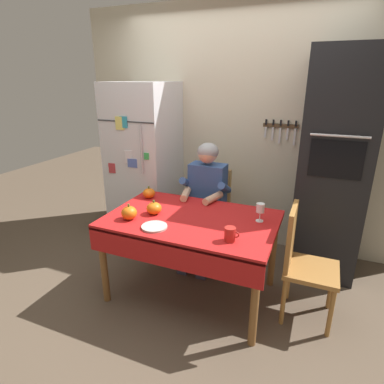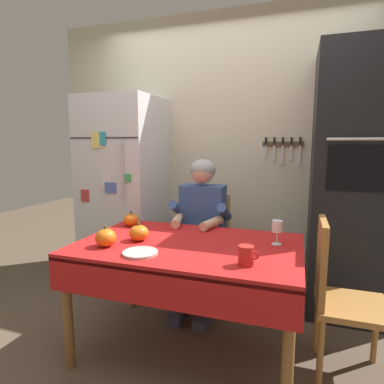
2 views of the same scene
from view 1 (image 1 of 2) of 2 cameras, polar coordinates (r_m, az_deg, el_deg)
ground_plane at (r=2.98m, az=-0.85°, el=-18.36°), size 10.00×10.00×0.00m
back_wall_assembly at (r=3.65m, az=8.43°, el=11.04°), size 3.70×0.13×2.60m
refrigerator at (r=3.76m, az=-8.42°, el=5.06°), size 0.68×0.71×1.80m
wall_oven at (r=3.25m, az=23.89°, el=3.95°), size 0.60×0.64×2.10m
dining_table at (r=2.69m, az=-0.27°, el=-6.37°), size 1.40×0.90×0.74m
chair_behind_person at (r=3.46m, az=3.42°, el=-2.89°), size 0.40×0.40×0.93m
seated_person at (r=3.21m, az=2.38°, el=-0.37°), size 0.47×0.55×1.25m
chair_right_side at (r=2.68m, az=19.03°, el=-11.23°), size 0.40×0.40×0.93m
coffee_mug at (r=2.30m, az=6.82°, el=-7.49°), size 0.11×0.08×0.10m
wine_glass at (r=2.62m, az=12.09°, el=-2.96°), size 0.07×0.07×0.15m
pumpkin_large at (r=2.74m, az=-6.78°, el=-2.89°), size 0.13×0.13×0.12m
pumpkin_medium at (r=3.11m, az=-7.68°, el=-0.20°), size 0.12×0.12×0.12m
pumpkin_small at (r=2.67m, az=-11.15°, el=-3.67°), size 0.13×0.13×0.13m
serving_tray at (r=2.52m, az=-6.73°, el=-6.17°), size 0.20×0.20×0.02m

